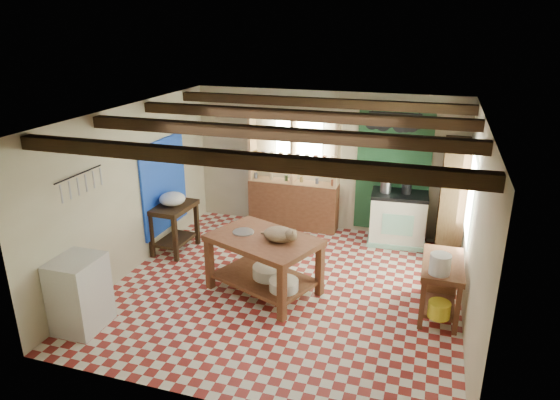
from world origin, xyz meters
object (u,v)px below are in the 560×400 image
(work_table, at_px, (264,265))
(white_cabinet, at_px, (80,294))
(stove, at_px, (398,218))
(right_counter, at_px, (440,287))
(cat, at_px, (279,234))
(prep_table, at_px, (175,228))

(work_table, bearing_deg, white_cabinet, -119.37)
(stove, bearing_deg, work_table, -130.05)
(right_counter, bearing_deg, stove, 109.41)
(white_cabinet, height_order, cat, cat)
(work_table, height_order, right_counter, work_table)
(work_table, xyz_separation_m, white_cabinet, (-1.94, -1.58, 0.06))
(cat, bearing_deg, right_counter, 17.34)
(stove, relative_size, prep_table, 1.15)
(prep_table, height_order, white_cabinet, white_cabinet)
(cat, bearing_deg, stove, 70.08)
(work_table, relative_size, white_cabinet, 1.56)
(stove, bearing_deg, cat, -125.32)
(white_cabinet, bearing_deg, work_table, 38.57)
(stove, distance_m, cat, 2.82)
(white_cabinet, relative_size, cat, 2.11)
(work_table, relative_size, cat, 3.29)
(right_counter, height_order, cat, cat)
(prep_table, distance_m, right_counter, 4.43)
(right_counter, bearing_deg, prep_table, 171.39)
(stove, distance_m, prep_table, 3.92)
(work_table, xyz_separation_m, stove, (1.70, 2.32, 0.04))
(stove, height_order, white_cabinet, white_cabinet)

